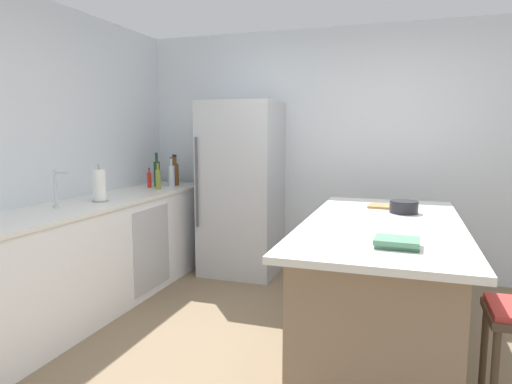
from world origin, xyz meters
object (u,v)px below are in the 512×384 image
(wine_bottle, at_px, (157,173))
(cutting_board, at_px, (391,207))
(kitchen_island, at_px, (380,286))
(cookbook_stack, at_px, (397,243))
(paper_towel_roll, at_px, (99,186))
(whiskey_bottle, at_px, (175,173))
(gin_bottle, at_px, (174,172))
(olive_oil_bottle, at_px, (158,179))
(hot_sauce_bottle, at_px, (149,180))
(soda_bottle, at_px, (171,175))
(mixing_bowl, at_px, (404,207))
(vinegar_bottle, at_px, (176,172))
(sink_faucet, at_px, (57,188))
(refrigerator, at_px, (242,189))

(wine_bottle, distance_m, cutting_board, 2.52)
(kitchen_island, height_order, cookbook_stack, cookbook_stack)
(paper_towel_roll, distance_m, whiskey_bottle, 1.25)
(paper_towel_roll, bearing_deg, kitchen_island, -1.58)
(kitchen_island, xyz_separation_m, whiskey_bottle, (-2.30, 1.32, 0.60))
(gin_bottle, bearing_deg, kitchen_island, -32.03)
(kitchen_island, relative_size, gin_bottle, 6.55)
(olive_oil_bottle, bearing_deg, gin_bottle, 102.74)
(paper_towel_roll, xyz_separation_m, hot_sauce_bottle, (-0.12, 0.98, -0.05))
(soda_bottle, relative_size, mixing_bowl, 1.51)
(vinegar_bottle, height_order, mixing_bowl, vinegar_bottle)
(sink_faucet, height_order, vinegar_bottle, vinegar_bottle)
(kitchen_island, distance_m, soda_bottle, 2.67)
(sink_faucet, bearing_deg, whiskey_bottle, 85.27)
(soda_bottle, relative_size, wine_bottle, 0.86)
(hot_sauce_bottle, relative_size, olive_oil_bottle, 0.74)
(refrigerator, bearing_deg, paper_towel_roll, -121.97)
(vinegar_bottle, bearing_deg, soda_bottle, -74.93)
(kitchen_island, bearing_deg, wine_bottle, 154.71)
(kitchen_island, xyz_separation_m, refrigerator, (-1.52, 1.37, 0.46))
(vinegar_bottle, relative_size, mixing_bowl, 1.60)
(whiskey_bottle, relative_size, cookbook_stack, 1.37)
(gin_bottle, relative_size, vinegar_bottle, 0.99)
(olive_oil_bottle, relative_size, cutting_board, 0.77)
(sink_faucet, height_order, olive_oil_bottle, sink_faucet)
(paper_towel_roll, height_order, hot_sauce_bottle, paper_towel_roll)
(refrigerator, xyz_separation_m, whiskey_bottle, (-0.77, -0.05, 0.14))
(vinegar_bottle, bearing_deg, olive_oil_bottle, -83.66)
(sink_faucet, distance_m, gin_bottle, 1.84)
(cutting_board, bearing_deg, olive_oil_bottle, 172.01)
(gin_bottle, bearing_deg, refrigerator, -9.37)
(vinegar_bottle, bearing_deg, mixing_bowl, -22.35)
(gin_bottle, distance_m, vinegar_bottle, 0.12)
(kitchen_island, bearing_deg, whiskey_bottle, 150.17)
(paper_towel_roll, height_order, wine_bottle, wine_bottle)
(gin_bottle, height_order, wine_bottle, wine_bottle)
(gin_bottle, distance_m, whiskey_bottle, 0.23)
(soda_bottle, xyz_separation_m, hot_sauce_bottle, (-0.16, -0.18, -0.04))
(whiskey_bottle, height_order, cutting_board, whiskey_bottle)
(refrigerator, bearing_deg, hot_sauce_bottle, -161.02)
(refrigerator, height_order, soda_bottle, refrigerator)
(kitchen_island, height_order, mixing_bowl, mixing_bowl)
(refrigerator, height_order, hot_sauce_bottle, refrigerator)
(vinegar_bottle, distance_m, mixing_bowl, 2.68)
(paper_towel_roll, distance_m, olive_oil_bottle, 0.88)
(paper_towel_roll, bearing_deg, whiskey_bottle, 88.24)
(olive_oil_bottle, xyz_separation_m, cookbook_stack, (2.40, -1.63, -0.10))
(refrigerator, relative_size, cookbook_stack, 7.65)
(gin_bottle, bearing_deg, olive_oil_bottle, -77.26)
(olive_oil_bottle, bearing_deg, hot_sauce_bottle, 149.16)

